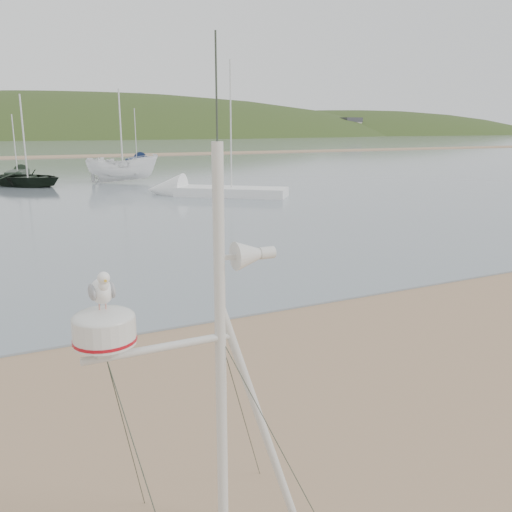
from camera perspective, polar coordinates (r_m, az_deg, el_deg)
name	(u,v)px	position (r m, az deg, el deg)	size (l,w,h in m)	color
ground	(70,485)	(6.72, -18.95, -21.81)	(560.00, 560.00, 0.00)	#907053
hill_ridge	(39,186)	(242.41, -21.90, 6.88)	(620.00, 180.00, 80.00)	#253616
mast_rig	(218,454)	(4.92, -3.98, -20.07)	(1.99, 2.12, 4.49)	silver
boat_dark	(25,146)	(38.47, -23.19, 10.61)	(3.70, 1.07, 5.18)	black
boat_white	(122,146)	(39.25, -13.96, 11.16)	(1.87, 1.92, 4.97)	white
sailboat_dark_mid	(20,172)	(47.41, -23.59, 8.07)	(2.28, 5.19, 5.08)	black
sailboat_blue_far	(139,159)	(63.69, -12.18, 9.96)	(4.02, 6.35, 6.27)	#122042
sailboat_white_near	(193,191)	(31.09, -6.68, 6.85)	(7.52, 6.61, 7.99)	white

